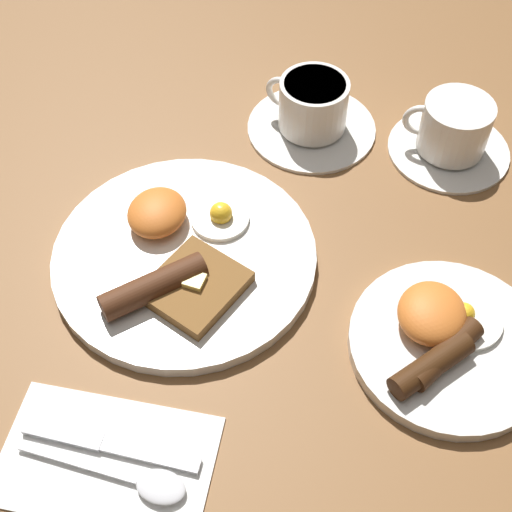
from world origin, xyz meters
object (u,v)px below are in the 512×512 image
object	(u,v)px
knife	(101,442)
teacup_near	(312,111)
breakfast_plate_near	(182,255)
breakfast_plate_far	(445,339)
teacup_far	(453,132)
spoon	(142,481)

from	to	relation	value
knife	teacup_near	bearing A→B (deg)	77.25
breakfast_plate_near	breakfast_plate_far	world-z (taller)	breakfast_plate_far
breakfast_plate_far	teacup_far	world-z (taller)	teacup_far
breakfast_plate_near	teacup_near	distance (m)	0.26
breakfast_plate_far	teacup_far	xyz separation A→B (m)	(-0.28, -0.03, 0.02)
breakfast_plate_far	spoon	size ratio (longest dim) A/B	1.25
breakfast_plate_far	knife	distance (m)	0.34
teacup_near	teacup_far	size ratio (longest dim) A/B	1.09
teacup_far	breakfast_plate_far	bearing A→B (deg)	5.24
breakfast_plate_near	teacup_near	world-z (taller)	teacup_near
teacup_far	spoon	world-z (taller)	teacup_far
breakfast_plate_far	teacup_far	size ratio (longest dim) A/B	1.33
spoon	teacup_far	bearing A→B (deg)	67.49
breakfast_plate_near	teacup_far	bearing A→B (deg)	134.19
knife	spoon	bearing A→B (deg)	-27.87
teacup_far	breakfast_plate_near	bearing A→B (deg)	-45.81
spoon	breakfast_plate_far	bearing A→B (deg)	42.35
teacup_near	spoon	xyz separation A→B (m)	(0.49, -0.04, -0.02)
knife	spoon	world-z (taller)	spoon
breakfast_plate_near	teacup_near	size ratio (longest dim) A/B	1.76
breakfast_plate_near	knife	size ratio (longest dim) A/B	1.71
breakfast_plate_near	teacup_near	bearing A→B (deg)	160.52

